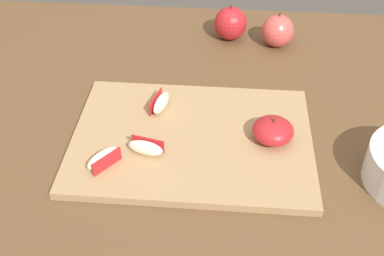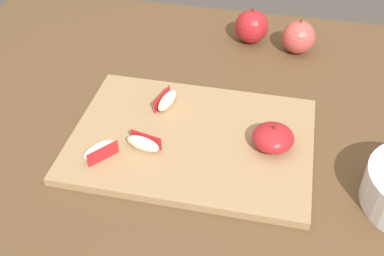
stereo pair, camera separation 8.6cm
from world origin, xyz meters
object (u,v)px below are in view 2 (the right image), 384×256
Objects in this scene: apple_wedge_left at (100,150)px; apple_wedge_near_knife at (167,100)px; apple_wedge_right at (143,143)px; whole_apple_pink_lady at (299,37)px; apple_half_skin_up at (273,138)px; whole_apple_crimson at (252,26)px; cutting_board at (192,139)px.

apple_wedge_left is 0.18m from apple_wedge_near_knife.
whole_apple_pink_lady is (0.25, 0.41, 0.01)m from apple_wedge_right.
apple_wedge_right is (-0.22, -0.06, -0.01)m from apple_half_skin_up.
apple_wedge_near_knife is (-0.21, 0.07, -0.01)m from apple_half_skin_up.
whole_apple_crimson is (-0.08, 0.38, 0.00)m from apple_half_skin_up.
apple_wedge_left is 0.94× the size of apple_wedge_near_knife.
apple_wedge_right is (0.07, 0.03, 0.00)m from apple_wedge_left.
apple_half_skin_up is 0.86× the size of whole_apple_crimson.
apple_wedge_right is 0.48m from whole_apple_pink_lady.
apple_wedge_near_knife is 1.00× the size of apple_wedge_right.
apple_wedge_left is at bearing -115.53° from apple_wedge_near_knife.
apple_half_skin_up is at bearing -77.56° from whole_apple_crimson.
apple_half_skin_up is 0.89× the size of whole_apple_pink_lady.
whole_apple_pink_lady is (0.31, 0.44, 0.01)m from apple_wedge_left.
cutting_board is 0.40m from whole_apple_pink_lady.
apple_wedge_near_knife is 0.13m from apple_wedge_right.
whole_apple_pink_lady is at bearing -12.13° from whole_apple_crimson.
apple_half_skin_up reaches higher than cutting_board.
cutting_board is at bearing -98.93° from whole_apple_crimson.
apple_half_skin_up reaches higher than apple_wedge_left.
cutting_board is 0.09m from apple_wedge_right.
whole_apple_pink_lady is (0.17, 0.36, 0.03)m from cutting_board.
whole_apple_crimson reaches higher than apple_half_skin_up.
apple_wedge_right is (-0.01, -0.13, 0.00)m from apple_wedge_near_knife.
apple_wedge_left is 0.54m from whole_apple_pink_lady.
apple_wedge_left is 0.72× the size of whole_apple_crimson.
whole_apple_crimson is at bearing 167.87° from whole_apple_pink_lady.
apple_half_skin_up reaches higher than apple_wedge_near_knife.
cutting_board is 0.17m from apple_wedge_left.
whole_apple_crimson is at bearing 67.51° from apple_wedge_near_knife.
apple_wedge_near_knife is 0.33m from whole_apple_crimson.
whole_apple_pink_lady is (0.24, 0.28, 0.01)m from apple_wedge_near_knife.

